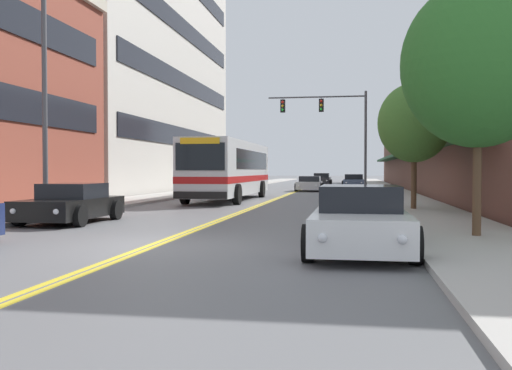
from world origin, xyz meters
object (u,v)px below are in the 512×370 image
Objects in this scene: car_white_parked_right_foreground at (360,221)px; street_tree_right_near at (478,64)px; car_charcoal_moving_second at (322,180)px; city_bus at (230,168)px; street_tree_right_mid at (414,123)px; car_slate_blue_parked_right_mid at (354,181)px; fire_hydrant at (398,201)px; car_black_parked_left_near at (71,204)px; car_beige_parked_left_mid at (237,184)px; street_lamp_left_near at (54,49)px; traffic_signal_mast at (333,121)px; car_silver_moving_lead at (310,184)px.

car_white_parked_right_foreground is 0.79× the size of street_tree_right_near.
car_white_parked_right_foreground is at bearing -86.12° from car_charcoal_moving_second.
street_tree_right_mid reaches higher than city_bus.
fire_hydrant is at bearing -87.29° from car_slate_blue_parked_right_mid.
car_black_parked_left_near is at bearing -103.44° from car_slate_blue_parked_right_mid.
car_slate_blue_parked_right_mid reaches higher than car_black_parked_left_near.
street_lamp_left_near is at bearing -91.44° from car_beige_parked_left_mid.
street_lamp_left_near is at bearing -108.02° from traffic_signal_mast.
fire_hydrant is (4.91, -40.08, -0.11)m from car_charcoal_moving_second.
fire_hydrant is at bearing -114.53° from street_tree_right_mid.
car_charcoal_moving_second is (3.43, 30.94, -1.16)m from city_bus.
car_silver_moving_lead is at bearing 95.93° from car_white_parked_right_foreground.
street_lamp_left_near is at bearing -100.38° from city_bus.
street_lamp_left_near reaches higher than street_tree_right_mid.
street_lamp_left_near reaches higher than city_bus.
traffic_signal_mast is 1.22× the size of street_tree_right_near.
fire_hydrant is at bearing -81.07° from traffic_signal_mast.
car_charcoal_moving_second is 0.51× the size of street_lamp_left_near.
street_tree_right_mid reaches higher than car_slate_blue_parked_right_mid.
car_silver_moving_lead is 0.46× the size of street_lamp_left_near.
traffic_signal_mast is (7.24, -1.54, 4.59)m from car_beige_parked_left_mid.
traffic_signal_mast is 18.16m from street_tree_right_mid.
street_tree_right_near is 7.62× the size of fire_hydrant.
car_charcoal_moving_second is at bearing 95.16° from traffic_signal_mast.
street_tree_right_mid is (5.64, -38.47, 2.89)m from car_charcoal_moving_second.
car_white_parked_right_foreground is (8.86, -5.02, 0.05)m from car_black_parked_left_near.
street_tree_right_near is 8.60m from fire_hydrant.
car_beige_parked_left_mid is at bearing 119.78° from street_tree_right_mid.
street_lamp_left_near is (-0.65, -25.78, 4.86)m from car_beige_parked_left_mid.
street_tree_right_mid reaches higher than car_black_parked_left_near.
car_black_parked_left_near is 28.59m from car_silver_moving_lead.
car_white_parked_right_foreground is 4.94m from street_tree_right_near.
street_tree_right_mid is at bearing 29.35° from street_lamp_left_near.
street_lamp_left_near is at bearing -150.65° from street_tree_right_mid.
street_tree_right_near is 9.37m from street_tree_right_mid.
street_tree_right_near is at bearing -82.73° from car_charcoal_moving_second.
street_lamp_left_near is (-0.55, 0.02, 4.85)m from car_black_parked_left_near.
car_charcoal_moving_second reaches higher than car_black_parked_left_near.
car_charcoal_moving_second is 0.65× the size of traffic_signal_mast.
street_tree_right_near reaches higher than city_bus.
car_slate_blue_parked_right_mid is 1.05× the size of car_charcoal_moving_second.
car_slate_blue_parked_right_mid is 32.11m from fire_hydrant.
car_black_parked_left_near is 0.72× the size of street_tree_right_near.
car_black_parked_left_near reaches higher than fire_hydrant.
car_silver_moving_lead is 23.63m from fire_hydrant.
fire_hydrant is (3.03, -19.30, -4.64)m from traffic_signal_mast.
car_slate_blue_parked_right_mid is 30.69m from street_tree_right_mid.
city_bus is 2.48× the size of street_tree_right_mid.
car_beige_parked_left_mid is 19.97m from car_charcoal_moving_second.
city_bus is 20.33m from car_white_parked_right_foreground.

